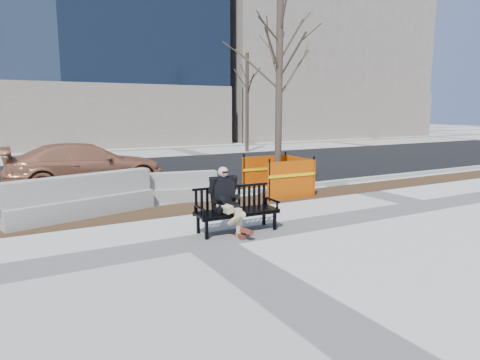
# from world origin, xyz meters

# --- Properties ---
(ground) EXTENTS (120.00, 120.00, 0.00)m
(ground) POSITION_xyz_m (0.00, 0.00, 0.00)
(ground) COLOR beige
(ground) RESTS_ON ground
(mulch_strip) EXTENTS (40.00, 1.20, 0.02)m
(mulch_strip) POSITION_xyz_m (0.00, 2.60, 0.00)
(mulch_strip) COLOR #47301C
(mulch_strip) RESTS_ON ground
(asphalt_street) EXTENTS (60.00, 10.40, 0.01)m
(asphalt_street) POSITION_xyz_m (0.00, 8.80, 0.00)
(asphalt_street) COLOR black
(asphalt_street) RESTS_ON ground
(curb) EXTENTS (60.00, 0.25, 0.12)m
(curb) POSITION_xyz_m (0.00, 3.55, 0.06)
(curb) COLOR #9E9B93
(curb) RESTS_ON ground
(bench) EXTENTS (1.73, 0.69, 0.91)m
(bench) POSITION_xyz_m (0.83, 0.25, 0.00)
(bench) COLOR black
(bench) RESTS_ON ground
(seated_man) EXTENTS (0.60, 0.96, 1.31)m
(seated_man) POSITION_xyz_m (0.60, 0.31, 0.00)
(seated_man) COLOR black
(seated_man) RESTS_ON ground
(tree_fence) EXTENTS (2.35, 2.35, 5.73)m
(tree_fence) POSITION_xyz_m (3.62, 2.98, 0.00)
(tree_fence) COLOR #E46703
(tree_fence) RESTS_ON ground
(sedan) EXTENTS (4.78, 1.97, 1.38)m
(sedan) POSITION_xyz_m (-0.92, 6.92, 0.00)
(sedan) COLOR #A86646
(sedan) RESTS_ON ground
(jersey_barrier_left) EXTENTS (3.44, 1.53, 0.97)m
(jersey_barrier_left) POSITION_xyz_m (-1.69, 3.01, 0.00)
(jersey_barrier_left) COLOR #99978F
(jersey_barrier_left) RESTS_ON ground
(jersey_barrier_right) EXTENTS (2.83, 1.04, 0.80)m
(jersey_barrier_right) POSITION_xyz_m (0.46, 3.55, 0.00)
(jersey_barrier_right) COLOR #9A9790
(jersey_barrier_right) RESTS_ON ground
(far_tree_right) EXTENTS (2.66, 2.66, 6.02)m
(far_tree_right) POSITION_xyz_m (9.25, 14.60, 0.00)
(far_tree_right) COLOR #3E3328
(far_tree_right) RESTS_ON ground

